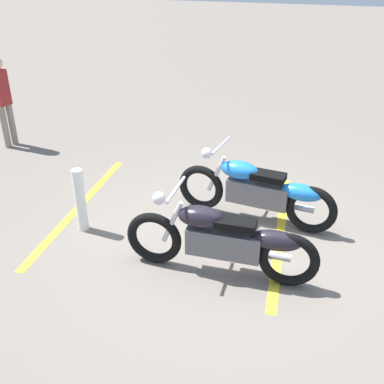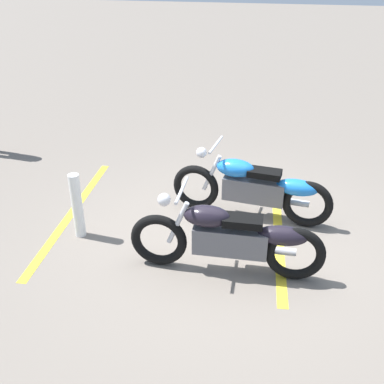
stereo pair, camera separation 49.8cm
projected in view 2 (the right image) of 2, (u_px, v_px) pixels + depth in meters
The scene contains 6 objects.
ground_plane at pixel (230, 240), 5.94m from camera, with size 60.00×60.00×0.00m, color slate.
motorcycle_bright_foreground at pixel (254, 188), 6.23m from camera, with size 2.23×0.62×1.04m.
motorcycle_dark_foreground at pixel (231, 238), 5.15m from camera, with size 2.23×0.62×1.04m.
bollard_post at pixel (77, 206), 5.84m from camera, with size 0.14×0.14×0.88m, color white.
parking_stripe_near at pixel (278, 228), 6.20m from camera, with size 3.20×0.12×0.01m, color yellow.
parking_stripe_mid at pixel (72, 212), 6.56m from camera, with size 3.20×0.12×0.01m, color yellow.
Camera 2 is at (-0.54, 4.95, 3.33)m, focal length 42.90 mm.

